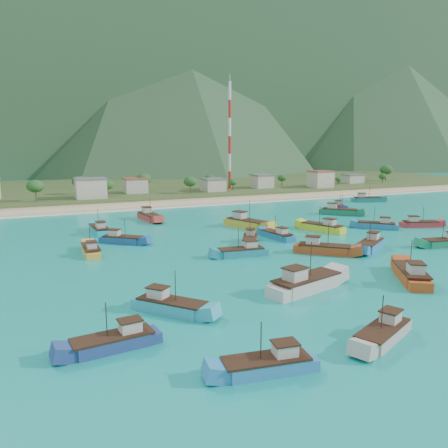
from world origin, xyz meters
name	(u,v)px	position (x,y,z in m)	size (l,w,h in m)	color
ground	(289,249)	(0.00, 0.00, 0.00)	(600.00, 600.00, 0.00)	#0D8F89
beach	(175,204)	(0.00, 79.00, 0.00)	(400.00, 18.00, 1.20)	beige
land	(137,189)	(0.00, 140.00, 0.00)	(400.00, 110.00, 2.40)	#385123
surf_line	(183,207)	(0.00, 69.50, 0.00)	(400.00, 2.50, 0.08)	white
mountains	(52,56)	(-18.31, 403.81, 106.83)	(1520.00, 440.00, 260.00)	slate
village	(154,186)	(-1.73, 101.55, 4.89)	(215.04, 23.66, 7.50)	beige
vegetation	(142,185)	(-6.34, 103.24, 5.36)	(271.62, 26.04, 9.16)	#235623
radio_tower	(230,136)	(36.30, 108.00, 25.68)	(1.20, 1.20, 48.16)	red
boat_0	(420,224)	(45.97, 7.16, 0.70)	(10.55, 6.23, 5.99)	#B02E31
boat_2	(370,245)	(15.71, -7.04, 0.81)	(11.21, 8.78, 6.61)	#2476B5
boat_3	(149,217)	(-17.89, 47.74, 0.90)	(4.69, 12.35, 7.13)	#BC362F
boat_4	(91,251)	(-39.12, 13.24, 0.67)	(3.13, 9.95, 5.85)	gold
boat_6	(250,241)	(-5.22, 8.13, 0.70)	(7.72, 10.29, 6.00)	#B4ABA3
boat_7	(323,249)	(4.26, -5.97, 0.85)	(10.84, 10.31, 6.83)	#AC421B
boat_8	(411,275)	(6.23, -26.71, 0.90)	(9.56, 12.07, 7.14)	#B44217
boat_9	(170,307)	(-33.75, -23.45, 0.75)	(9.21, 10.13, 6.26)	#30A6BE
boat_10	(322,228)	(18.37, 13.20, 0.86)	(7.39, 12.08, 6.87)	yellow
boat_11	(277,236)	(3.10, 10.27, 0.68)	(4.21, 10.24, 5.88)	#1B6794
boat_14	(122,240)	(-31.30, 20.61, 0.70)	(9.75, 8.79, 6.01)	#21518E
boat_15	(115,343)	(-42.52, -31.14, 0.67)	(10.13, 3.90, 5.84)	navy
boat_16	(383,334)	(-14.13, -41.63, 0.69)	(10.46, 6.85, 5.98)	#AAA79B
boat_17	(242,252)	(-11.73, -0.82, 0.70)	(10.42, 4.17, 5.99)	teal
boat_19	(445,243)	(32.49, -11.85, 0.74)	(10.96, 5.52, 6.22)	#197A52
boat_21	(367,200)	(69.78, 53.76, 0.83)	(11.83, 7.10, 6.72)	#1F6C68
boat_22	(305,284)	(-12.41, -23.76, 1.04)	(13.93, 7.22, 7.90)	beige
boat_23	(268,366)	(-29.77, -42.44, 0.65)	(10.04, 4.28, 5.75)	#297BB9
boat_24	(339,207)	(47.69, 42.71, 0.60)	(5.99, 9.57, 5.45)	navy
boat_25	(377,226)	(33.82, 10.19, 0.73)	(9.62, 9.60, 6.20)	teal
boat_27	(99,230)	(-34.31, 34.01, 0.79)	(3.65, 11.11, 6.50)	#13A5B7
boat_28	(339,212)	(39.62, 32.93, 0.89)	(10.97, 10.88, 7.05)	#1A6B4C
boat_30	(246,224)	(2.84, 25.60, 1.05)	(8.45, 14.00, 7.96)	gold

